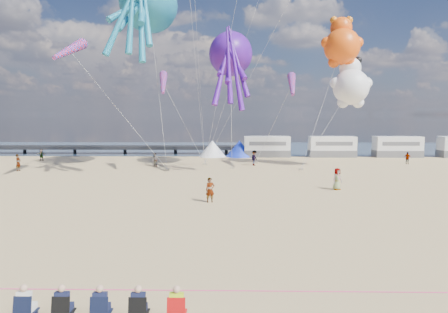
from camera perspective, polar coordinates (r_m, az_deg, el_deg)
ground at (r=19.40m, az=-1.44°, el=-12.49°), size 120.00×120.00×0.00m
water at (r=73.64m, az=0.44°, el=1.22°), size 120.00×120.00×0.00m
pier at (r=68.91m, az=-23.65°, el=1.21°), size 60.00×3.00×0.50m
motorhome_0 at (r=58.80m, az=6.13°, el=1.43°), size 6.60×2.50×3.00m
motorhome_1 at (r=60.38m, az=15.15°, el=1.37°), size 6.60×2.50×3.00m
motorhome_2 at (r=63.36m, az=23.52°, el=1.29°), size 6.60×2.50×3.00m
tent_white at (r=58.66m, az=-1.68°, el=1.15°), size 4.00×4.00×2.40m
tent_blue at (r=58.60m, az=2.23°, el=1.15°), size 4.00×4.00×2.40m
spectator_row at (r=12.85m, az=-17.07°, el=-19.62°), size 6.10×0.90×1.30m
rope_line at (r=14.74m, az=-2.34°, el=-18.58°), size 34.00×0.03×0.03m
standing_person at (r=28.15m, az=-2.00°, el=-4.80°), size 0.73×0.59×1.75m
beachgoer_0 at (r=34.05m, az=15.86°, el=-3.11°), size 0.78×0.70×1.80m
beachgoer_1 at (r=47.88m, az=-9.84°, el=-0.48°), size 0.94×0.94×1.65m
beachgoer_2 at (r=48.48m, az=4.35°, el=-0.20°), size 1.07×1.13×1.85m
beachgoer_3 at (r=54.69m, az=24.74°, el=-0.21°), size 1.14×1.00×1.53m
beachgoer_4 at (r=58.92m, az=-24.65°, el=0.23°), size 0.99×0.59×1.58m
beachgoer_5 at (r=49.14m, az=-27.33°, el=-0.78°), size 0.77×1.77×1.85m
sandbag_a at (r=44.55m, az=-8.13°, el=-1.86°), size 0.50×0.35×0.22m
sandbag_b at (r=45.43m, az=1.15°, el=-1.64°), size 0.50×0.35×0.22m
sandbag_c at (r=45.09m, az=10.95°, el=-1.81°), size 0.50×0.35×0.22m
sandbag_d at (r=50.61m, az=4.58°, el=-0.88°), size 0.50×0.35×0.22m
sandbag_e at (r=48.73m, az=-2.75°, el=-1.13°), size 0.50×0.35×0.22m
kite_octopus_teal at (r=47.49m, az=-10.69°, el=20.72°), size 7.13×12.05×12.89m
kite_octopus_purple at (r=47.82m, az=0.95°, el=14.42°), size 6.55×10.86×11.58m
kite_panda at (r=48.41m, az=17.69°, el=9.45°), size 6.24×6.07×6.96m
kite_teddy_orange at (r=48.62m, az=16.50°, el=14.83°), size 6.35×6.21×6.91m
windsock_left at (r=41.30m, az=-21.22°, el=13.97°), size 1.31×6.64×6.61m
windsock_mid at (r=46.12m, az=9.70°, el=10.06°), size 1.64×5.86×5.79m
windsock_right at (r=43.34m, az=-8.69°, el=10.30°), size 1.58×4.88×4.80m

